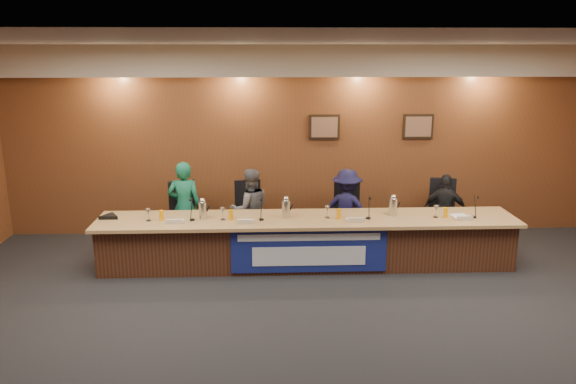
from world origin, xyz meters
The scene contains 40 objects.
floor centered at (0.00, 0.00, 0.00)m, with size 10.00×10.00×0.00m, color black.
ceiling centered at (0.00, 0.00, 3.20)m, with size 10.00×8.00×0.04m, color silver.
wall_back centered at (0.00, 4.00, 1.60)m, with size 10.00×0.04×3.20m, color brown.
soffit centered at (0.00, 3.75, 2.95)m, with size 10.00×0.50×0.50m, color beige.
dais_body centered at (0.00, 2.40, 0.35)m, with size 6.00×0.80×0.70m, color #472516.
dais_top centered at (0.00, 2.35, 0.72)m, with size 6.10×0.95×0.05m, color #AC8250.
banner centered at (0.00, 1.99, 0.38)m, with size 2.20×0.02×0.65m, color navy.
banner_text_upper centered at (0.00, 1.97, 0.58)m, with size 2.00×0.01×0.10m, color silver.
banner_text_lower centered at (0.00, 1.97, 0.30)m, with size 1.60×0.01×0.28m, color silver.
wall_photo_left centered at (0.40, 3.97, 1.85)m, with size 0.52×0.04×0.42m, color black.
wall_photo_right centered at (2.00, 3.97, 1.85)m, with size 0.52×0.04×0.42m, color black.
panelist_a centered at (-1.88, 3.10, 0.72)m, with size 0.53×0.35×1.45m, color #146247.
panelist_b centered at (-0.85, 3.10, 0.66)m, with size 0.64×0.50×1.33m, color #545459.
panelist_c centered at (0.69, 3.10, 0.65)m, with size 0.84×0.48×1.30m, color #121135.
panelist_d centered at (2.28, 3.10, 0.60)m, with size 0.71×0.29×1.21m, color black.
office_chair_a centered at (-1.88, 3.20, 0.48)m, with size 0.48×0.48×0.08m, color black.
office_chair_b centered at (-0.85, 3.20, 0.48)m, with size 0.48×0.48×0.08m, color black.
office_chair_c centered at (0.69, 3.20, 0.48)m, with size 0.48×0.48×0.08m, color black.
office_chair_d centered at (2.28, 3.20, 0.48)m, with size 0.48×0.48×0.08m, color black.
nameplate_a centered at (-1.89, 2.13, 0.80)m, with size 0.24×0.06×0.09m, color white.
microphone_a centered at (-1.66, 2.29, 0.76)m, with size 0.07×0.07×0.02m, color black.
juice_glass_a centered at (-2.10, 2.31, 0.82)m, with size 0.06×0.06×0.15m, color #F29600.
water_glass_a centered at (-2.28, 2.29, 0.84)m, with size 0.08×0.08×0.18m, color silver.
nameplate_b centered at (-0.89, 2.08, 0.80)m, with size 0.24×0.06×0.09m, color white.
microphone_b centered at (-0.67, 2.26, 0.76)m, with size 0.07×0.07×0.02m, color black.
juice_glass_b centered at (-1.10, 2.29, 0.82)m, with size 0.06×0.06×0.15m, color #F29600.
water_glass_b centered at (-1.22, 2.30, 0.84)m, with size 0.08×0.08×0.18m, color silver.
nameplate_c centered at (0.67, 2.09, 0.80)m, with size 0.24×0.06×0.09m, color white.
microphone_c centered at (0.88, 2.27, 0.76)m, with size 0.07×0.07×0.02m, color black.
juice_glass_c centered at (0.45, 2.28, 0.82)m, with size 0.06×0.06×0.15m, color #F29600.
water_glass_c centered at (0.29, 2.33, 0.84)m, with size 0.08×0.08×0.18m, color silver.
nameplate_d centered at (2.24, 2.12, 0.80)m, with size 0.24×0.06×0.09m, color white.
microphone_d centered at (2.42, 2.26, 0.76)m, with size 0.07×0.07×0.02m, color black.
juice_glass_d centered at (2.01, 2.28, 0.82)m, with size 0.06×0.06×0.15m, color #F29600.
water_glass_d centered at (1.87, 2.29, 0.84)m, with size 0.08×0.08×0.18m, color silver.
carafe_left centered at (-1.51, 2.35, 0.88)m, with size 0.11×0.11×0.25m, color silver.
carafe_mid centered at (-0.31, 2.37, 0.88)m, with size 0.12×0.12×0.26m, color silver.
carafe_right centered at (1.27, 2.42, 0.88)m, with size 0.12×0.12×0.25m, color silver.
speakerphone centered at (-2.87, 2.45, 0.78)m, with size 0.32×0.32×0.05m, color black.
paper_stack centered at (2.25, 2.31, 0.75)m, with size 0.22×0.30×0.01m, color white.
Camera 1 is at (-0.60, -5.44, 3.15)m, focal length 35.00 mm.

